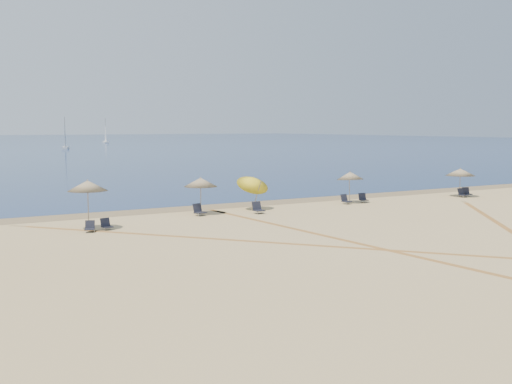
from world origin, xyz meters
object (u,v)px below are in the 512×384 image
Objects in this scene: chair_2 at (90,227)px; chair_4 at (199,210)px; umbrella_5 at (460,172)px; chair_3 at (106,225)px; umbrella_3 at (253,182)px; sailboat_2 at (106,136)px; chair_7 at (363,198)px; sailboat_1 at (65,139)px; umbrella_4 at (350,176)px; umbrella_2 at (201,182)px; chair_9 at (467,192)px; chair_5 at (258,208)px; chair_6 at (345,200)px; umbrella_1 at (88,186)px; chair_8 at (462,193)px.

chair_4 reaches higher than chair_2.
umbrella_5 is 3.36× the size of chair_3.
umbrella_3 is 0.31× the size of sailboat_2.
chair_7 is 119.38m from sailboat_1.
sailboat_2 is (41.76, 168.45, 2.20)m from chair_4.
umbrella_2 is at bearing 179.30° from umbrella_4.
sailboat_1 is at bearing 111.41° from chair_9.
umbrella_2 is 11.66m from umbrella_4.
chair_6 is at bearing 7.16° from chair_5.
umbrella_1 reaches higher than chair_6.
umbrella_5 reaches higher than chair_3.
umbrella_3 reaches higher than chair_9.
chair_4 is at bearing -164.91° from chair_7.
sailboat_1 is at bearing 81.61° from umbrella_2.
umbrella_3 is at bearing 173.28° from chair_8.
umbrella_3 is 3.86× the size of chair_3.
umbrella_5 is at bearing 2.07° from umbrella_1.
chair_5 reaches higher than chair_2.
umbrella_5 is at bearing -11.19° from chair_6.
chair_8 is (29.15, 1.56, 0.04)m from chair_2.
chair_6 is 1.05× the size of chair_8.
chair_5 is (10.03, 1.36, 0.05)m from chair_3.
sailboat_1 is (25.32, 122.13, 2.11)m from chair_2.
umbrella_1 is 3.67× the size of chair_6.
chair_6 is (7.13, -0.63, -1.54)m from umbrella_3.
chair_9 is at bearing 7.94° from chair_7.
sailboat_2 is (30.37, 168.35, 2.22)m from chair_6.
chair_8 is 170.72m from sailboat_2.
chair_6 reaches higher than chair_7.
umbrella_4 is 0.29× the size of sailboat_1.
sailboat_2 is at bearing 102.75° from chair_9.
chair_3 is at bearing -176.49° from umbrella_5.
chair_7 is 0.91× the size of chair_9.
umbrella_2 is 0.28× the size of sailboat_2.
umbrella_3 reaches higher than umbrella_5.
chair_6 is at bearing -13.04° from chair_4.
chair_9 is at bearing -4.80° from umbrella_3.
umbrella_5 reaches higher than chair_4.
sailboat_1 is (17.51, 118.81, 0.39)m from umbrella_2.
chair_3 is (-18.52, -2.89, -1.67)m from umbrella_4.
umbrella_3 reaches higher than chair_7.
chair_4 is at bearing 178.43° from umbrella_5.
umbrella_4 reaches higher than chair_8.
chair_3 is at bearing -178.24° from chair_8.
umbrella_2 is 7.69m from chair_3.
chair_5 is at bearing -27.73° from umbrella_2.
chair_6 is at bearing 5.44° from umbrella_1.
umbrella_4 is (11.66, -0.14, -0.04)m from umbrella_2.
chair_2 is at bearing -84.08° from sailboat_1.
chair_5 is 0.09× the size of sailboat_1.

